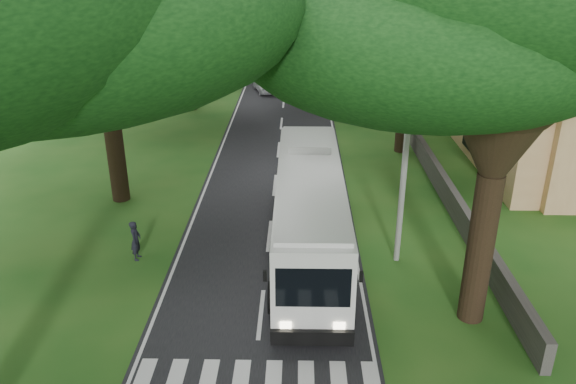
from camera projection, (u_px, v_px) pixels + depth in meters
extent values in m
plane|color=#1B4D16|center=(257.00, 351.00, 18.42)|extent=(140.00, 140.00, 0.00)
cube|color=black|center=(281.00, 127.00, 41.33)|extent=(8.00, 120.00, 0.04)
cube|color=#383533|center=(406.00, 124.00, 40.02)|extent=(0.35, 50.00, 1.20)
cube|color=tan|center=(552.00, 96.00, 36.98)|extent=(12.00, 22.00, 6.40)
pyramid|color=#595960|center=(568.00, 10.00, 34.83)|extent=(14.00, 24.00, 2.20)
cylinder|color=gray|center=(404.00, 172.00, 22.22)|extent=(0.24, 0.24, 8.00)
cube|color=gray|center=(411.00, 87.00, 20.87)|extent=(1.60, 0.10, 0.10)
cube|color=gray|center=(410.00, 103.00, 21.11)|extent=(1.20, 0.10, 0.10)
cylinder|color=gray|center=(357.00, 71.00, 40.56)|extent=(0.24, 0.24, 8.00)
cube|color=gray|center=(359.00, 22.00, 39.20)|extent=(1.60, 0.10, 0.10)
cube|color=gray|center=(359.00, 31.00, 39.44)|extent=(1.20, 0.10, 0.10)
cylinder|color=gray|center=(339.00, 33.00, 58.89)|extent=(0.24, 0.24, 8.00)
cube|color=gray|center=(340.00, 5.00, 57.78)|extent=(1.20, 0.10, 0.10)
cylinder|color=black|center=(115.00, 144.00, 28.34)|extent=(0.90, 0.90, 6.15)
cone|color=black|center=(101.00, 43.00, 26.35)|extent=(3.20, 3.20, 3.80)
cylinder|color=black|center=(189.00, 70.00, 44.77)|extent=(0.90, 0.90, 6.44)
cone|color=black|center=(184.00, 3.00, 42.73)|extent=(3.20, 3.20, 3.80)
cylinder|color=black|center=(210.00, 41.00, 61.45)|extent=(0.90, 0.90, 5.65)
cylinder|color=black|center=(480.00, 250.00, 19.02)|extent=(0.90, 0.90, 5.51)
cone|color=black|center=(501.00, 117.00, 17.16)|extent=(3.20, 3.20, 3.80)
cylinder|color=black|center=(405.00, 104.00, 35.36)|extent=(0.90, 0.90, 6.23)
cone|color=black|center=(412.00, 22.00, 33.36)|extent=(3.20, 3.20, 3.80)
cylinder|color=black|center=(366.00, 60.00, 52.07)|extent=(0.90, 0.90, 5.27)
cone|color=black|center=(369.00, 9.00, 50.26)|extent=(3.20, 3.20, 3.80)
cylinder|color=black|center=(358.00, 33.00, 68.56)|extent=(0.90, 0.90, 5.23)
cube|color=silver|center=(309.00, 209.00, 23.53)|extent=(2.72, 12.95, 3.18)
cube|color=black|center=(309.00, 196.00, 23.64)|extent=(2.78, 10.58, 1.19)
cube|color=black|center=(309.00, 242.00, 24.14)|extent=(2.76, 12.99, 0.38)
cube|color=#AF1F0B|center=(309.00, 225.00, 23.82)|extent=(2.77, 11.65, 0.19)
cube|color=silver|center=(310.00, 173.00, 22.87)|extent=(2.51, 12.30, 0.19)
cylinder|color=black|center=(273.00, 298.00, 20.19)|extent=(0.38, 1.19, 1.19)
cylinder|color=black|center=(348.00, 298.00, 20.14)|extent=(0.38, 1.19, 1.19)
cylinder|color=black|center=(281.00, 201.00, 27.90)|extent=(0.38, 1.19, 1.19)
cylinder|color=black|center=(335.00, 201.00, 27.86)|extent=(0.38, 1.19, 1.19)
imported|color=#B6B6BB|center=(266.00, 84.00, 51.23)|extent=(2.81, 4.59, 1.46)
imported|color=navy|center=(260.00, 62.00, 61.93)|extent=(1.99, 3.93, 1.24)
imported|color=maroon|center=(306.00, 46.00, 71.27)|extent=(2.95, 5.30, 1.45)
imported|color=black|center=(136.00, 240.00, 23.55)|extent=(0.42, 0.64, 1.75)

